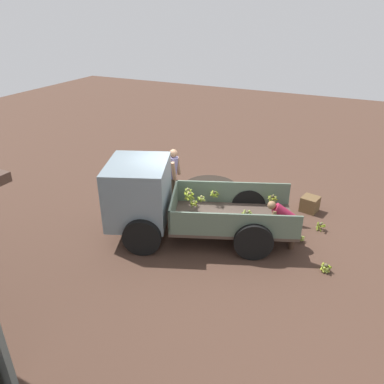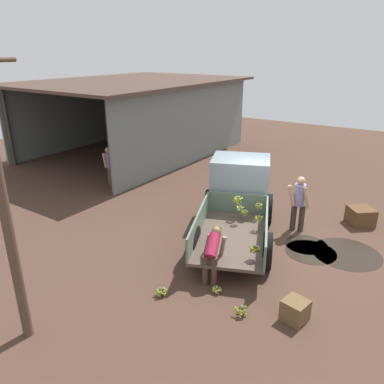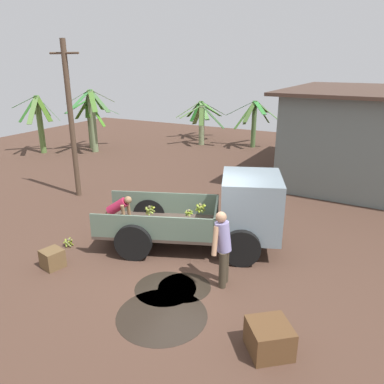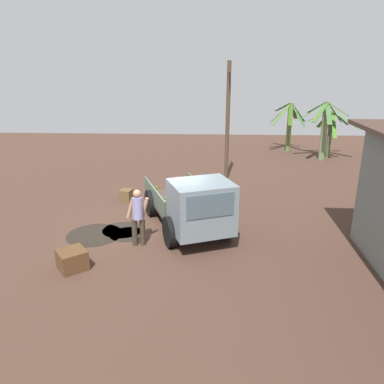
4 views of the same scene
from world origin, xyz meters
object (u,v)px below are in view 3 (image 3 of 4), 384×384
person_bystander_near_shed (296,166)px  banana_bunch_on_ground_1 (69,242)px  banana_bunch_on_ground_2 (102,217)px  wooden_crate_0 (52,259)px  cargo_truck (230,211)px  utility_pole (71,120)px  wooden_crate_1 (269,338)px  person_worker_loading (117,212)px  person_foreground_visitor (223,245)px  banana_bunch_on_ground_0 (99,235)px

person_bystander_near_shed → banana_bunch_on_ground_1: person_bystander_near_shed is taller
banana_bunch_on_ground_1 → banana_bunch_on_ground_2: bearing=101.7°
wooden_crate_0 → cargo_truck: bearing=41.1°
utility_pole → wooden_crate_1: size_ratio=7.82×
person_worker_loading → wooden_crate_1: 5.53m
banana_bunch_on_ground_1 → wooden_crate_1: size_ratio=0.40×
cargo_truck → utility_pole: utility_pole is taller
person_foreground_visitor → person_worker_loading: bearing=-23.2°
banana_bunch_on_ground_2 → wooden_crate_1: wooden_crate_1 is taller
utility_pole → person_bystander_near_shed: 8.27m
person_bystander_near_shed → wooden_crate_0: size_ratio=3.48×
utility_pole → wooden_crate_1: utility_pole is taller
person_worker_loading → banana_bunch_on_ground_2: 1.41m
banana_bunch_on_ground_1 → banana_bunch_on_ground_0: bearing=64.3°
person_bystander_near_shed → wooden_crate_0: (-3.68, -8.47, -0.65)m
person_bystander_near_shed → banana_bunch_on_ground_0: size_ratio=7.69×
person_foreground_visitor → wooden_crate_1: bearing=125.9°
person_worker_loading → wooden_crate_0: size_ratio=2.65×
person_worker_loading → banana_bunch_on_ground_0: person_worker_loading is taller
wooden_crate_1 → utility_pole: bearing=152.7°
banana_bunch_on_ground_0 → person_worker_loading: bearing=42.2°
banana_bunch_on_ground_0 → wooden_crate_1: 5.74m
cargo_truck → banana_bunch_on_ground_1: bearing=-173.9°
wooden_crate_0 → person_bystander_near_shed: bearing=66.5°
person_worker_loading → wooden_crate_0: bearing=-115.1°
banana_bunch_on_ground_0 → wooden_crate_1: wooden_crate_1 is taller
banana_bunch_on_ground_0 → banana_bunch_on_ground_1: banana_bunch_on_ground_1 is taller
banana_bunch_on_ground_1 → banana_bunch_on_ground_2: 1.77m
cargo_truck → wooden_crate_1: size_ratio=7.24×
person_foreground_visitor → person_bystander_near_shed: person_foreground_visitor is taller
banana_bunch_on_ground_0 → wooden_crate_0: 1.71m
banana_bunch_on_ground_0 → wooden_crate_0: bearing=-87.5°
utility_pole → person_bystander_near_shed: bearing=33.1°
person_worker_loading → banana_bunch_on_ground_0: 0.81m
banana_bunch_on_ground_0 → utility_pole: bearing=141.9°
person_foreground_visitor → wooden_crate_1: (1.50, -1.48, -0.68)m
person_foreground_visitor → banana_bunch_on_ground_2: bearing=-27.2°
person_bystander_near_shed → cargo_truck: bearing=92.7°
person_bystander_near_shed → wooden_crate_1: 8.91m
cargo_truck → wooden_crate_0: (-3.29, -2.87, -0.80)m
utility_pole → banana_bunch_on_ground_0: size_ratio=25.95×
banana_bunch_on_ground_1 → wooden_crate_0: bearing=-64.7°
utility_pole → person_bystander_near_shed: size_ratio=3.38×
utility_pole → person_foreground_visitor: bearing=-22.5°
cargo_truck → wooden_crate_0: bearing=-160.2°
wooden_crate_0 → banana_bunch_on_ground_2: bearing=106.7°
person_foreground_visitor → utility_pole: bearing=-32.1°
wooden_crate_1 → wooden_crate_0: bearing=177.0°
person_foreground_visitor → banana_bunch_on_ground_1: size_ratio=6.26×
person_worker_loading → banana_bunch_on_ground_2: bearing=134.5°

